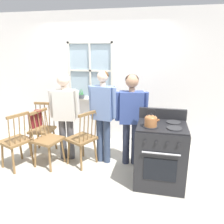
% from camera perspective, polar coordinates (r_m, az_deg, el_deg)
% --- Properties ---
extents(ground_plane, '(16.00, 16.00, 0.00)m').
position_cam_1_polar(ground_plane, '(3.84, -7.35, -14.56)').
color(ground_plane, '#B2AD9E').
extents(wall_back, '(6.40, 0.16, 2.70)m').
position_cam_1_polar(wall_back, '(4.68, -2.03, 8.66)').
color(wall_back, white).
rests_on(wall_back, ground_plane).
extents(chair_by_window, '(0.49, 0.51, 0.97)m').
position_cam_1_polar(chair_by_window, '(3.90, -16.52, -7.01)').
color(chair_by_window, olive).
rests_on(chair_by_window, ground_plane).
extents(chair_near_wall, '(0.45, 0.44, 0.97)m').
position_cam_1_polar(chair_near_wall, '(4.39, -17.65, -4.46)').
color(chair_near_wall, olive).
rests_on(chair_near_wall, ground_plane).
extents(chair_center_cluster, '(0.55, 0.56, 0.97)m').
position_cam_1_polar(chair_center_cluster, '(3.80, -7.74, -7.08)').
color(chair_center_cluster, olive).
rests_on(chair_center_cluster, ground_plane).
extents(chair_near_stove, '(0.53, 0.54, 0.97)m').
position_cam_1_polar(chair_near_stove, '(4.01, -23.75, -7.10)').
color(chair_near_stove, olive).
rests_on(chair_near_stove, ground_plane).
extents(person_elderly_left, '(0.53, 0.27, 1.56)m').
position_cam_1_polar(person_elderly_left, '(3.89, -12.19, 0.81)').
color(person_elderly_left, '#4C4C51').
rests_on(person_elderly_left, ground_plane).
extents(person_teen_center, '(0.51, 0.27, 1.61)m').
position_cam_1_polar(person_teen_center, '(3.69, -2.35, 0.47)').
color(person_teen_center, '#384766').
rests_on(person_teen_center, ground_plane).
extents(person_adult_right, '(0.56, 0.28, 1.57)m').
position_cam_1_polar(person_adult_right, '(3.63, 5.06, 0.24)').
color(person_adult_right, '#2D3347').
rests_on(person_adult_right, ground_plane).
extents(stove, '(0.71, 0.68, 1.08)m').
position_cam_1_polar(stove, '(3.34, 12.50, -10.58)').
color(stove, '#232326').
rests_on(stove, ground_plane).
extents(kettle, '(0.21, 0.17, 0.25)m').
position_cam_1_polar(kettle, '(3.01, 10.11, -2.11)').
color(kettle, '#A86638').
rests_on(kettle, stove).
extents(potted_plant, '(0.13, 0.13, 0.23)m').
position_cam_1_polar(potted_plant, '(4.80, -8.00, 4.39)').
color(potted_plant, '#42474C').
rests_on(potted_plant, wall_back).
extents(handbag, '(0.22, 0.24, 0.31)m').
position_cam_1_polar(handbag, '(3.95, -19.41, -1.77)').
color(handbag, maroon).
rests_on(handbag, chair_by_window).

